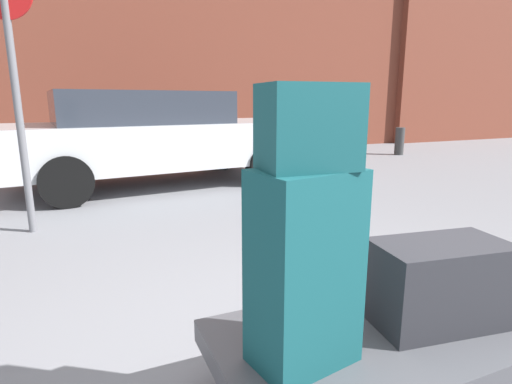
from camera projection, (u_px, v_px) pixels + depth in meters
luggage_cart at (370, 347)px, 1.70m from camera, size 1.30×0.77×0.34m
suitcase_teal_rear_left at (304, 269)px, 1.43m from camera, size 0.40×0.31×0.71m
duffel_bag_charcoal_stacked_top at (439, 283)px, 1.73m from camera, size 0.60×0.38×0.36m
duffel_bag_teal_topmost_pile at (308, 127)px, 1.32m from camera, size 0.32×0.23×0.28m
parked_car at (155, 136)px, 6.23m from camera, size 4.46×2.25×1.42m
bicycle_leaning at (328, 137)px, 10.61m from camera, size 1.74×0.38×0.96m
bollard_kerb_near at (284, 147)px, 8.67m from camera, size 0.22×0.22×0.66m
bollard_kerb_mid at (334, 144)px, 9.16m from camera, size 0.22×0.22×0.66m
bollard_kerb_far at (400, 141)px, 9.89m from camera, size 0.22×0.22×0.66m
no_parking_sign at (14, 73)px, 3.75m from camera, size 0.48×0.16×2.49m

